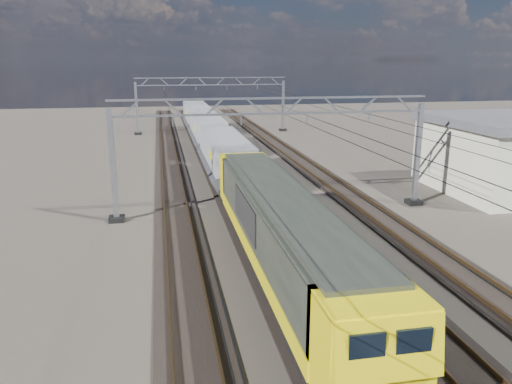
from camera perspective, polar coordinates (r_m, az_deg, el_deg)
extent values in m
plane|color=#29241F|center=(27.60, 3.86, -4.73)|extent=(160.00, 160.00, 0.00)
cube|color=black|center=(26.75, -8.73, -5.38)|extent=(2.60, 140.00, 0.12)
cube|color=brown|center=(26.69, -10.29, -5.13)|extent=(0.08, 140.00, 0.16)
cube|color=brown|center=(26.73, -7.19, -4.98)|extent=(0.08, 140.00, 0.16)
cube|color=black|center=(27.16, -0.24, -4.89)|extent=(2.60, 140.00, 0.12)
cube|color=brown|center=(26.99, -1.75, -4.66)|extent=(0.08, 140.00, 0.16)
cube|color=brown|center=(27.24, 1.25, -4.47)|extent=(0.08, 140.00, 0.16)
cube|color=black|center=(28.13, 7.81, -4.32)|extent=(2.60, 140.00, 0.12)
cube|color=brown|center=(27.86, 6.42, -4.12)|extent=(0.08, 140.00, 0.16)
cube|color=brown|center=(28.31, 9.21, -3.91)|extent=(0.08, 140.00, 0.16)
cube|color=black|center=(29.62, 15.19, -3.73)|extent=(2.60, 140.00, 0.12)
cube|color=brown|center=(29.27, 13.94, -3.54)|extent=(0.08, 140.00, 0.16)
cube|color=brown|center=(29.89, 16.45, -3.33)|extent=(0.08, 140.00, 0.16)
cube|color=#989CA6|center=(29.85, -16.04, 2.81)|extent=(0.30, 0.30, 6.60)
cube|color=#989CA6|center=(33.86, 17.97, 4.04)|extent=(0.30, 0.30, 6.60)
cube|color=black|center=(30.63, -15.62, -2.96)|extent=(0.90, 0.90, 0.30)
cube|color=black|center=(34.55, 17.56, -1.10)|extent=(0.90, 0.90, 0.30)
cube|color=#989CA6|center=(29.97, 2.13, 10.67)|extent=(19.30, 0.18, 0.12)
cube|color=#989CA6|center=(30.05, 2.11, 8.95)|extent=(19.30, 0.18, 0.12)
cube|color=#989CA6|center=(29.28, -14.16, 9.25)|extent=(1.03, 0.10, 0.94)
cube|color=#989CA6|center=(29.25, -9.45, 9.49)|extent=(1.03, 0.10, 0.94)
cube|color=#989CA6|center=(29.41, -4.76, 9.67)|extent=(1.03, 0.10, 0.94)
cube|color=#989CA6|center=(29.76, -0.14, 9.78)|extent=(1.03, 0.10, 0.94)
cube|color=#989CA6|center=(30.29, 4.34, 9.83)|extent=(1.03, 0.10, 0.94)
cube|color=#989CA6|center=(31.00, 8.64, 9.82)|extent=(1.03, 0.10, 0.94)
cube|color=#989CA6|center=(31.87, 12.73, 9.76)|extent=(1.03, 0.10, 0.94)
cube|color=#989CA6|center=(32.88, 16.59, 9.66)|extent=(1.03, 0.10, 0.94)
cube|color=#989CA6|center=(29.33, -9.51, 7.98)|extent=(0.06, 0.06, 0.65)
cube|color=#989CA6|center=(29.70, -1.70, 8.26)|extent=(0.06, 0.06, 0.65)
cube|color=#989CA6|center=(30.59, 5.80, 8.38)|extent=(0.06, 0.06, 0.65)
cube|color=#989CA6|center=(31.96, 12.76, 8.37)|extent=(0.06, 0.06, 0.65)
cube|color=#989CA6|center=(65.45, -13.48, 9.25)|extent=(0.30, 0.30, 6.60)
cube|color=#989CA6|center=(67.37, 3.11, 9.78)|extent=(0.30, 0.30, 6.60)
cube|color=black|center=(65.81, -13.31, 6.52)|extent=(0.90, 0.90, 0.30)
cube|color=black|center=(67.72, 3.07, 7.12)|extent=(0.90, 0.90, 0.30)
cube|color=#989CA6|center=(65.50, -5.14, 12.88)|extent=(19.30, 0.18, 0.12)
cube|color=#989CA6|center=(65.54, -5.13, 12.10)|extent=(19.30, 0.18, 0.12)
cube|color=#989CA6|center=(65.19, -12.59, 12.19)|extent=(1.03, 0.10, 0.94)
cube|color=#989CA6|center=(65.18, -10.45, 12.30)|extent=(1.03, 0.10, 0.94)
cube|color=#989CA6|center=(65.25, -8.32, 12.39)|extent=(1.03, 0.10, 0.94)
cube|color=#989CA6|center=(65.41, -6.19, 12.46)|extent=(1.03, 0.10, 0.94)
cube|color=#989CA6|center=(65.65, -4.08, 12.52)|extent=(1.03, 0.10, 0.94)
cube|color=#989CA6|center=(65.98, -1.98, 12.56)|extent=(1.03, 0.10, 0.94)
cube|color=#989CA6|center=(66.39, 0.09, 12.58)|extent=(1.03, 0.10, 0.94)
cube|color=#989CA6|center=(66.89, 2.14, 12.59)|extent=(1.03, 0.10, 0.94)
cube|color=#989CA6|center=(65.21, -10.48, 11.62)|extent=(0.06, 0.06, 0.65)
cube|color=#989CA6|center=(65.38, -6.90, 11.76)|extent=(0.06, 0.06, 0.65)
cube|color=#989CA6|center=(65.79, -3.35, 11.86)|extent=(0.06, 0.06, 0.65)
cube|color=#989CA6|center=(66.44, 0.15, 11.91)|extent=(0.06, 0.06, 0.65)
cylinder|color=black|center=(33.34, -9.69, 8.22)|extent=(0.03, 140.00, 0.03)
cylinder|color=black|center=(33.29, -9.73, 9.07)|extent=(0.03, 140.00, 0.03)
cylinder|color=black|center=(33.66, -2.80, 8.47)|extent=(0.03, 140.00, 0.03)
cylinder|color=black|center=(33.61, -2.81, 9.32)|extent=(0.03, 140.00, 0.03)
cylinder|color=black|center=(34.45, 3.87, 8.60)|extent=(0.03, 140.00, 0.03)
cylinder|color=black|center=(34.40, 3.88, 9.43)|extent=(0.03, 140.00, 0.03)
cylinder|color=black|center=(35.68, 10.17, 8.62)|extent=(0.03, 140.00, 0.03)
cylinder|color=black|center=(35.63, 10.20, 9.42)|extent=(0.03, 140.00, 0.03)
cube|color=black|center=(15.91, 8.56, -17.55)|extent=(2.20, 3.60, 0.60)
cube|color=black|center=(27.38, -0.43, -3.19)|extent=(2.20, 3.60, 0.60)
cube|color=black|center=(21.28, 2.79, -7.54)|extent=(2.65, 20.00, 0.25)
cube|color=black|center=(21.43, 2.78, -8.48)|extent=(2.20, 4.50, 0.75)
cube|color=#242922|center=(20.78, 2.84, -3.92)|extent=(2.65, 17.00, 2.60)
cube|color=yellow|center=(20.86, -0.81, -6.75)|extent=(0.04, 17.00, 0.60)
cube|color=yellow|center=(21.47, 6.32, -6.21)|extent=(0.04, 17.00, 0.60)
cube|color=black|center=(21.34, -1.33, -2.41)|extent=(0.05, 5.00, 1.40)
cube|color=black|center=(21.94, 5.67, -2.00)|extent=(0.05, 5.00, 1.40)
cube|color=#242922|center=(20.38, 2.89, -0.27)|extent=(2.25, 18.00, 0.15)
cube|color=yellow|center=(12.92, 12.84, -16.69)|extent=(2.65, 1.80, 2.60)
cube|color=yellow|center=(11.94, 14.86, -16.88)|extent=(2.60, 0.46, 1.52)
cube|color=black|center=(11.60, 12.55, -17.16)|extent=(0.85, 0.08, 0.75)
cube|color=black|center=(12.04, 17.57, -16.25)|extent=(0.85, 0.08, 0.75)
cube|color=yellow|center=(29.37, -1.36, 1.70)|extent=(2.65, 1.80, 2.60)
cube|color=yellow|center=(30.17, -1.67, 3.02)|extent=(2.60, 0.46, 1.52)
cube|color=black|center=(30.17, -2.73, 3.20)|extent=(0.85, 0.08, 0.75)
cube|color=black|center=(30.34, -0.67, 3.29)|extent=(0.85, 0.08, 0.75)
cylinder|color=black|center=(30.74, -3.28, -0.42)|extent=(0.36, 0.50, 0.36)
cylinder|color=black|center=(31.00, -0.17, -0.26)|extent=(0.36, 0.50, 0.36)
cylinder|color=white|center=(30.52, -2.81, 0.64)|extent=(0.20, 0.08, 0.20)
cylinder|color=white|center=(30.71, -0.59, 0.75)|extent=(0.20, 0.08, 0.20)
cube|color=black|center=(33.74, -2.50, 0.22)|extent=(2.20, 2.60, 0.55)
cube|color=black|center=(42.43, -4.30, 3.24)|extent=(2.20, 2.60, 0.55)
cube|color=black|center=(37.99, -3.51, 2.43)|extent=(2.40, 13.00, 0.20)
cube|color=gray|center=(37.66, -3.55, 4.99)|extent=(2.80, 12.00, 1.80)
cube|color=#494B50|center=(37.78, -4.95, 3.06)|extent=(1.48, 12.00, 1.36)
cube|color=#494B50|center=(38.02, -2.10, 3.18)|extent=(1.48, 12.00, 1.36)
cube|color=yellow|center=(34.55, -5.25, 4.23)|extent=(0.04, 1.20, 0.50)
cube|color=black|center=(47.51, -5.04, 4.47)|extent=(2.20, 2.60, 0.55)
cube|color=black|center=(56.35, -6.01, 6.08)|extent=(2.20, 2.60, 0.55)
cube|color=black|center=(51.86, -5.58, 5.74)|extent=(2.40, 13.00, 0.20)
cube|color=gray|center=(51.62, -5.63, 7.62)|extent=(2.80, 12.00, 1.80)
cube|color=#494B50|center=(51.71, -6.64, 6.21)|extent=(1.48, 12.00, 1.36)
cube|color=#494B50|center=(51.89, -4.54, 6.29)|extent=(1.48, 12.00, 1.36)
cube|color=yellow|center=(48.53, -6.97, 7.25)|extent=(0.04, 1.20, 0.50)
cube|color=black|center=(61.48, -6.45, 6.80)|extent=(2.20, 2.60, 0.55)
cube|color=black|center=(70.38, -7.05, 7.79)|extent=(2.20, 2.60, 0.55)
cube|color=black|center=(65.88, -6.78, 7.64)|extent=(2.40, 13.00, 0.20)
cube|color=gray|center=(65.69, -6.82, 9.13)|extent=(2.80, 12.00, 1.80)
cube|color=#494B50|center=(65.76, -7.62, 8.01)|extent=(1.48, 12.00, 1.36)
cube|color=#494B50|center=(65.90, -5.96, 8.08)|extent=(1.48, 12.00, 1.36)
cube|color=yellow|center=(62.61, -7.93, 8.91)|extent=(0.04, 1.20, 0.50)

